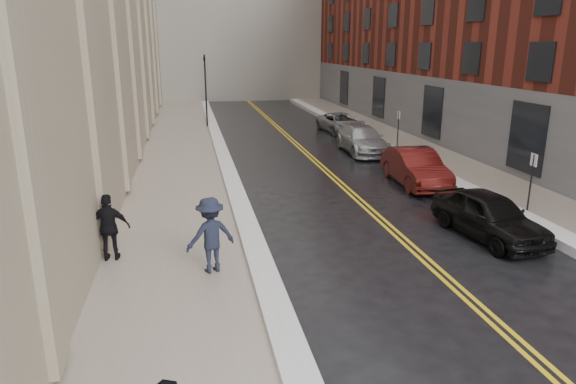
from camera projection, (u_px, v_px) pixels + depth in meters
name	position (u px, v px, depth m)	size (l,w,h in m)	color
ground	(417.00, 375.00, 9.53)	(160.00, 160.00, 0.00)	black
sidewalk_left	(179.00, 175.00, 23.78)	(4.00, 64.00, 0.15)	gray
sidewalk_right	(448.00, 162.00, 26.25)	(3.00, 64.00, 0.15)	gray
lane_stripe_a	(322.00, 170.00, 25.06)	(0.12, 64.00, 0.01)	gold
lane_stripe_b	(327.00, 169.00, 25.10)	(0.12, 64.00, 0.01)	gold
snow_ridge_left	(228.00, 171.00, 24.18)	(0.70, 60.80, 0.26)	white
snow_ridge_right	(414.00, 163.00, 25.89)	(0.85, 60.80, 0.30)	white
traffic_signal	(206.00, 85.00, 36.49)	(0.18, 0.15, 5.20)	black
parking_sign_near	(531.00, 178.00, 18.15)	(0.06, 0.35, 2.23)	black
parking_sign_far	(398.00, 126.00, 29.46)	(0.06, 0.35, 2.23)	black
car_black	(489.00, 215.00, 16.11)	(1.74, 4.33, 1.47)	black
car_maroon	(415.00, 167.00, 22.16)	(1.66, 4.75, 1.57)	#4B0F0D
car_silver_near	(362.00, 140.00, 28.79)	(2.08, 5.11, 1.48)	#9EA1A6
car_silver_far	(341.00, 123.00, 35.42)	(2.17, 4.72, 1.31)	gray
pedestrian_b	(211.00, 235.00, 13.27)	(1.30, 0.75, 2.02)	black
pedestrian_c	(109.00, 227.00, 14.01)	(1.10, 0.46, 1.88)	black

